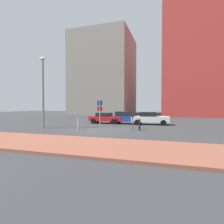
{
  "coord_description": "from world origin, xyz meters",
  "views": [
    {
      "loc": [
        6.07,
        -15.11,
        2.15
      ],
      "look_at": [
        0.68,
        1.79,
        1.61
      ],
      "focal_mm": 28.89,
      "sensor_mm": 36.0,
      "label": 1
    }
  ],
  "objects_px": {
    "street_lamp": "(43,87)",
    "traffic_bollard_near": "(78,124)",
    "parking_meter": "(133,120)",
    "parked_car_white": "(150,118)",
    "parked_car_blue": "(126,118)",
    "parking_sign_post": "(100,110)",
    "parked_car_red": "(106,118)",
    "traffic_bollard_mid": "(139,125)"
  },
  "relations": [
    {
      "from": "parked_car_blue",
      "to": "parking_meter",
      "type": "xyz_separation_m",
      "value": [
        2.0,
        -5.94,
        0.17
      ]
    },
    {
      "from": "parked_car_white",
      "to": "traffic_bollard_near",
      "type": "xyz_separation_m",
      "value": [
        -5.9,
        -6.72,
        -0.25
      ]
    },
    {
      "from": "parking_meter",
      "to": "traffic_bollard_near",
      "type": "height_order",
      "value": "parking_meter"
    },
    {
      "from": "parking_meter",
      "to": "traffic_bollard_mid",
      "type": "distance_m",
      "value": 0.86
    },
    {
      "from": "parked_car_red",
      "to": "parked_car_white",
      "type": "distance_m",
      "value": 5.51
    },
    {
      "from": "parking_meter",
      "to": "street_lamp",
      "type": "relative_size",
      "value": 0.21
    },
    {
      "from": "parking_meter",
      "to": "traffic_bollard_near",
      "type": "bearing_deg",
      "value": -170.71
    },
    {
      "from": "parked_car_blue",
      "to": "parking_meter",
      "type": "distance_m",
      "value": 6.27
    },
    {
      "from": "parked_car_red",
      "to": "traffic_bollard_near",
      "type": "bearing_deg",
      "value": -93.4
    },
    {
      "from": "parked_car_blue",
      "to": "parking_sign_post",
      "type": "distance_m",
      "value": 4.35
    },
    {
      "from": "parked_car_blue",
      "to": "parking_meter",
      "type": "bearing_deg",
      "value": -71.38
    },
    {
      "from": "parked_car_white",
      "to": "street_lamp",
      "type": "distance_m",
      "value": 12.33
    },
    {
      "from": "parking_sign_post",
      "to": "traffic_bollard_mid",
      "type": "bearing_deg",
      "value": -20.56
    },
    {
      "from": "parked_car_red",
      "to": "parking_meter",
      "type": "bearing_deg",
      "value": -51.56
    },
    {
      "from": "street_lamp",
      "to": "traffic_bollard_near",
      "type": "height_order",
      "value": "street_lamp"
    },
    {
      "from": "parked_car_white",
      "to": "traffic_bollard_mid",
      "type": "distance_m",
      "value": 5.41
    },
    {
      "from": "parked_car_blue",
      "to": "street_lamp",
      "type": "xyz_separation_m",
      "value": [
        -6.85,
        -6.79,
        3.35
      ]
    },
    {
      "from": "parked_car_blue",
      "to": "parking_meter",
      "type": "relative_size",
      "value": 3.12
    },
    {
      "from": "parked_car_red",
      "to": "parked_car_white",
      "type": "relative_size",
      "value": 0.97
    },
    {
      "from": "traffic_bollard_near",
      "to": "traffic_bollard_mid",
      "type": "distance_m",
      "value": 5.69
    },
    {
      "from": "parked_car_blue",
      "to": "parked_car_white",
      "type": "relative_size",
      "value": 1.03
    },
    {
      "from": "parking_sign_post",
      "to": "parking_meter",
      "type": "xyz_separation_m",
      "value": [
        4.02,
        -2.22,
        -0.83
      ]
    },
    {
      "from": "parking_meter",
      "to": "traffic_bollard_near",
      "type": "relative_size",
      "value": 1.43
    },
    {
      "from": "parked_car_blue",
      "to": "traffic_bollard_mid",
      "type": "relative_size",
      "value": 4.62
    },
    {
      "from": "parked_car_blue",
      "to": "traffic_bollard_near",
      "type": "height_order",
      "value": "parked_car_blue"
    },
    {
      "from": "parking_meter",
      "to": "parked_car_white",
      "type": "bearing_deg",
      "value": 81.39
    },
    {
      "from": "traffic_bollard_mid",
      "to": "parked_car_red",
      "type": "bearing_deg",
      "value": 134.11
    },
    {
      "from": "parked_car_blue",
      "to": "parked_car_white",
      "type": "height_order",
      "value": "parked_car_blue"
    },
    {
      "from": "parked_car_white",
      "to": "parking_sign_post",
      "type": "distance_m",
      "value": 6.23
    },
    {
      "from": "parked_car_red",
      "to": "parking_meter",
      "type": "height_order",
      "value": "parking_meter"
    },
    {
      "from": "traffic_bollard_mid",
      "to": "parking_meter",
      "type": "bearing_deg",
      "value": -136.27
    },
    {
      "from": "street_lamp",
      "to": "parked_car_white",
      "type": "bearing_deg",
      "value": 34.7
    },
    {
      "from": "parked_car_blue",
      "to": "traffic_bollard_mid",
      "type": "height_order",
      "value": "parked_car_blue"
    },
    {
      "from": "street_lamp",
      "to": "traffic_bollard_near",
      "type": "relative_size",
      "value": 6.81
    },
    {
      "from": "traffic_bollard_mid",
      "to": "parked_car_white",
      "type": "bearing_deg",
      "value": 86.14
    },
    {
      "from": "parking_sign_post",
      "to": "parking_meter",
      "type": "bearing_deg",
      "value": -28.83
    },
    {
      "from": "parked_car_red",
      "to": "traffic_bollard_near",
      "type": "relative_size",
      "value": 4.2
    },
    {
      "from": "parking_sign_post",
      "to": "traffic_bollard_near",
      "type": "relative_size",
      "value": 2.74
    },
    {
      "from": "parking_meter",
      "to": "parking_sign_post",
      "type": "bearing_deg",
      "value": 151.17
    },
    {
      "from": "parked_car_red",
      "to": "traffic_bollard_mid",
      "type": "distance_m",
      "value": 7.39
    },
    {
      "from": "parked_car_red",
      "to": "street_lamp",
      "type": "height_order",
      "value": "street_lamp"
    },
    {
      "from": "traffic_bollard_near",
      "to": "traffic_bollard_mid",
      "type": "xyz_separation_m",
      "value": [
        5.54,
        1.33,
        -0.02
      ]
    }
  ]
}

